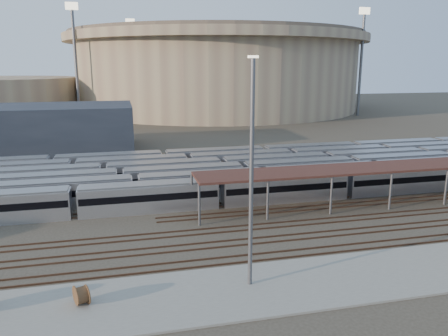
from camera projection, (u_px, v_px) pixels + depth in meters
name	position (u px, v px, depth m)	size (l,w,h in m)	color
ground	(266.00, 223.00, 53.08)	(420.00, 420.00, 0.00)	#383026
apron	(267.00, 287.00, 37.74)	(50.00, 9.00, 0.20)	gray
subway_trains	(234.00, 173.00, 70.33)	(126.97, 23.90, 3.60)	silver
inspection_shed	(408.00, 167.00, 60.67)	(60.30, 6.00, 5.30)	#57575C
empty_tracks	(281.00, 238.00, 48.33)	(170.00, 9.62, 0.18)	#4C3323
stadium	(217.00, 70.00, 187.32)	(124.00, 124.00, 32.50)	#998768
service_building	(35.00, 129.00, 96.03)	(42.00, 20.00, 10.00)	#1E232D
floodlight_0	(76.00, 58.00, 145.54)	(4.00, 1.00, 38.40)	#57575C
floodlight_2	(361.00, 59.00, 158.67)	(4.00, 1.00, 38.40)	#57575C
floodlight_3	(132.00, 60.00, 197.36)	(4.00, 1.00, 38.40)	#57575C
cable_reel_west	(81.00, 295.00, 34.71)	(1.61, 1.61, 0.89)	brown
yard_light_pole	(251.00, 176.00, 35.86)	(0.82, 0.36, 19.35)	#57575C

